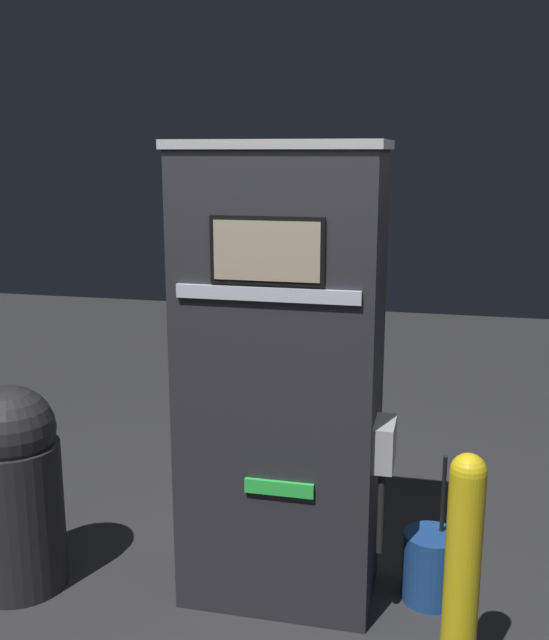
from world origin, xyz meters
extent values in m
plane|color=#2D2D30|center=(0.00, 0.00, 0.00)|extent=(14.00, 14.00, 0.00)
cube|color=#28282D|center=(0.00, 0.27, 0.61)|extent=(0.90, 0.53, 1.22)
cube|color=#28282D|center=(0.00, 0.27, 1.68)|extent=(0.90, 0.53, 0.91)
cube|color=#B7B7BC|center=(0.00, 0.27, 2.15)|extent=(0.93, 0.56, 0.04)
cube|color=black|center=(0.00, -0.01, 1.72)|extent=(0.49, 0.01, 0.28)
cube|color=tan|center=(0.00, -0.01, 1.72)|extent=(0.45, 0.01, 0.25)
cube|color=silver|center=(0.00, -0.01, 1.54)|extent=(0.79, 0.02, 0.06)
cube|color=#33D84C|center=(0.05, -0.01, 0.67)|extent=(0.31, 0.02, 0.07)
cube|color=#B7B7BC|center=(0.50, 0.16, 0.86)|extent=(0.09, 0.24, 0.20)
cylinder|color=black|center=(0.50, 0.08, 0.56)|extent=(0.03, 0.03, 0.38)
cylinder|color=yellow|center=(0.84, -0.28, 0.47)|extent=(0.14, 0.14, 0.95)
sphere|color=yellow|center=(0.84, -0.28, 0.95)|extent=(0.14, 0.14, 0.14)
cylinder|color=#232326|center=(-1.27, 0.01, 0.37)|extent=(0.46, 0.46, 0.74)
sphere|color=#232326|center=(-1.27, 0.01, 0.82)|extent=(0.43, 0.43, 0.43)
cylinder|color=#1E478C|center=(0.72, 0.35, 0.17)|extent=(0.27, 0.27, 0.34)
cylinder|color=black|center=(0.76, 0.35, 0.55)|extent=(0.02, 0.11, 0.44)
camera|label=1|loc=(0.73, -2.98, 2.12)|focal=42.00mm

